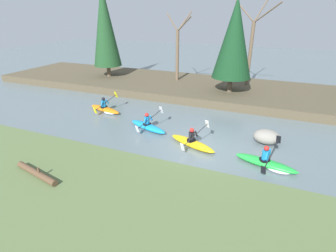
{
  "coord_description": "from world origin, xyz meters",
  "views": [
    {
      "loc": [
        2.83,
        -11.36,
        6.28
      ],
      "look_at": [
        -2.2,
        0.78,
        0.55
      ],
      "focal_mm": 28.0,
      "sensor_mm": 36.0,
      "label": 1
    }
  ],
  "objects_px": {
    "kayaker_lead": "(268,163)",
    "kayaker_trailing": "(148,126)",
    "kayaker_middle": "(192,143)",
    "driftwood_log": "(37,173)",
    "kayaker_far_back": "(106,109)",
    "boulder_midstream": "(267,137)"
  },
  "relations": [
    {
      "from": "kayaker_middle",
      "to": "kayaker_far_back",
      "type": "relative_size",
      "value": 0.98
    },
    {
      "from": "kayaker_middle",
      "to": "driftwood_log",
      "type": "bearing_deg",
      "value": -106.89
    },
    {
      "from": "kayaker_far_back",
      "to": "boulder_midstream",
      "type": "bearing_deg",
      "value": 9.79
    },
    {
      "from": "kayaker_middle",
      "to": "kayaker_far_back",
      "type": "bearing_deg",
      "value": -178.27
    },
    {
      "from": "boulder_midstream",
      "to": "driftwood_log",
      "type": "distance_m",
      "value": 10.77
    },
    {
      "from": "kayaker_lead",
      "to": "kayaker_far_back",
      "type": "bearing_deg",
      "value": 176.77
    },
    {
      "from": "kayaker_middle",
      "to": "kayaker_trailing",
      "type": "height_order",
      "value": "same"
    },
    {
      "from": "kayaker_trailing",
      "to": "kayaker_middle",
      "type": "bearing_deg",
      "value": 1.1
    },
    {
      "from": "kayaker_lead",
      "to": "driftwood_log",
      "type": "relative_size",
      "value": 1.19
    },
    {
      "from": "kayaker_far_back",
      "to": "boulder_midstream",
      "type": "xyz_separation_m",
      "value": [
        10.42,
        -0.75,
        0.18
      ]
    },
    {
      "from": "kayaker_middle",
      "to": "kayaker_trailing",
      "type": "bearing_deg",
      "value": -177.01
    },
    {
      "from": "kayaker_lead",
      "to": "kayaker_trailing",
      "type": "height_order",
      "value": "same"
    },
    {
      "from": "kayaker_lead",
      "to": "kayaker_far_back",
      "type": "relative_size",
      "value": 1.0
    },
    {
      "from": "kayaker_far_back",
      "to": "boulder_midstream",
      "type": "height_order",
      "value": "kayaker_far_back"
    },
    {
      "from": "kayaker_middle",
      "to": "driftwood_log",
      "type": "distance_m",
      "value": 7.12
    },
    {
      "from": "boulder_midstream",
      "to": "driftwood_log",
      "type": "xyz_separation_m",
      "value": [
        -7.86,
        -7.35,
        0.3
      ]
    },
    {
      "from": "kayaker_lead",
      "to": "kayaker_trailing",
      "type": "bearing_deg",
      "value": 179.6
    },
    {
      "from": "kayaker_lead",
      "to": "kayaker_middle",
      "type": "xyz_separation_m",
      "value": [
        -3.65,
        0.59,
        0.02
      ]
    },
    {
      "from": "kayaker_trailing",
      "to": "driftwood_log",
      "type": "height_order",
      "value": "kayaker_trailing"
    },
    {
      "from": "kayaker_middle",
      "to": "boulder_midstream",
      "type": "bearing_deg",
      "value": 49.71
    },
    {
      "from": "kayaker_far_back",
      "to": "boulder_midstream",
      "type": "distance_m",
      "value": 10.44
    },
    {
      "from": "kayaker_middle",
      "to": "driftwood_log",
      "type": "relative_size",
      "value": 1.17
    }
  ]
}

